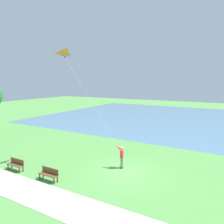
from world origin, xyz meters
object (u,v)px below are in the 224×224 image
Objects in this scene: flying_kite at (67,54)px; person_kite_flyer at (122,155)px; park_bench_near_walkway at (49,173)px; park_bench_far_walkway at (16,164)px.

person_kite_flyer is at bearing -74.34° from flying_kite.
person_kite_flyer is 5.55m from park_bench_near_walkway.
park_bench_near_walkway is (-4.38, 3.36, -0.54)m from person_kite_flyer.
park_bench_far_walkway is (-4.42, 6.86, -0.54)m from person_kite_flyer.
flying_kite reaches higher than park_bench_near_walkway.
park_bench_far_walkway is at bearing 90.61° from park_bench_near_walkway.
flying_kite is 5.01× the size of park_bench_far_walkway.
person_kite_flyer is 1.21× the size of park_bench_near_walkway.
flying_kite is at bearing 15.67° from park_bench_near_walkway.
flying_kite reaches higher than park_bench_far_walkway.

